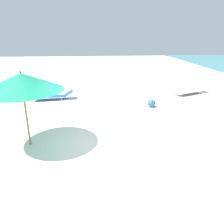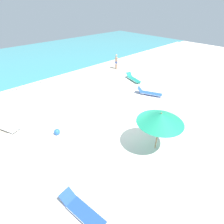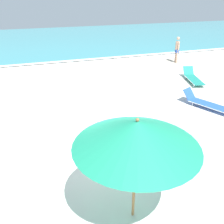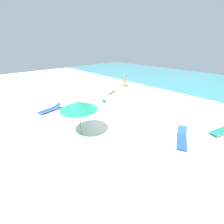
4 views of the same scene
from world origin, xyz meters
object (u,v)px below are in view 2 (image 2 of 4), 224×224
Objects in this scene: sun_lounger_beside_umbrella at (82,210)px; beachgoer_wading_adult at (116,61)px; sun_lounger_near_water_left at (149,93)px; beach_umbrella at (161,118)px; sun_lounger_near_water_right at (133,78)px; sun_lounger_under_umbrella at (4,126)px; beach_ball at (57,132)px.

beachgoer_wading_adult is (13.31, 11.48, 0.79)m from sun_lounger_beside_umbrella.
sun_lounger_near_water_left is at bearing 14.13° from sun_lounger_beside_umbrella.
sun_lounger_near_water_right is (6.74, 7.49, -1.91)m from beach_umbrella.
beach_ball is (2.28, -3.03, -0.01)m from sun_lounger_under_umbrella.
beach_ball is (-11.59, -6.32, -0.80)m from beachgoer_wading_adult.
sun_lounger_near_water_right is (1.49, 3.17, -0.00)m from sun_lounger_near_water_left.
sun_lounger_near_water_left is (5.24, 4.32, -1.91)m from beach_umbrella.
sun_lounger_beside_umbrella is at bearing -108.87° from sun_lounger_under_umbrella.
sun_lounger_beside_umbrella is (-5.29, -0.11, -1.92)m from beach_umbrella.
beachgoer_wading_adult is (13.87, 3.29, 0.80)m from sun_lounger_under_umbrella.
sun_lounger_beside_umbrella is 17.60m from beachgoer_wading_adult.
beach_umbrella reaches higher than beachgoer_wading_adult.
beachgoer_wading_adult reaches higher than sun_lounger_near_water_right.
sun_lounger_beside_umbrella is 0.99× the size of sun_lounger_near_water_left.
beach_umbrella is 7.06m from sun_lounger_near_water_left.
beachgoer_wading_adult reaches higher than sun_lounger_under_umbrella.
sun_lounger_near_water_right reaches higher than sun_lounger_under_umbrella.
sun_lounger_under_umbrella is at bearing -66.01° from beachgoer_wading_adult.
beach_umbrella is 1.11× the size of sun_lounger_near_water_left.
sun_lounger_near_water_left is 1.01× the size of sun_lounger_near_water_right.
beach_ball is (-10.31, -2.43, -0.02)m from sun_lounger_near_water_right.
sun_lounger_near_water_right reaches higher than sun_lounger_beside_umbrella.
beach_ball is at bearing 125.24° from beach_umbrella.
beach_umbrella is 1.12× the size of sun_lounger_beside_umbrella.
beach_ball is (-3.57, 5.05, -1.93)m from beach_umbrella.
sun_lounger_near_water_right is 5.68× the size of beach_ball.
sun_lounger_beside_umbrella is 1.27× the size of beachgoer_wading_adult.
sun_lounger_under_umbrella is at bearing 85.17° from sun_lounger_beside_umbrella.
sun_lounger_under_umbrella is 1.05× the size of sun_lounger_near_water_left.
beachgoer_wading_adult is at bearing 87.13° from sun_lounger_near_water_right.
beachgoer_wading_adult is at bearing 28.59° from beach_ball.
sun_lounger_near_water_left is at bearing -41.46° from sun_lounger_under_umbrella.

